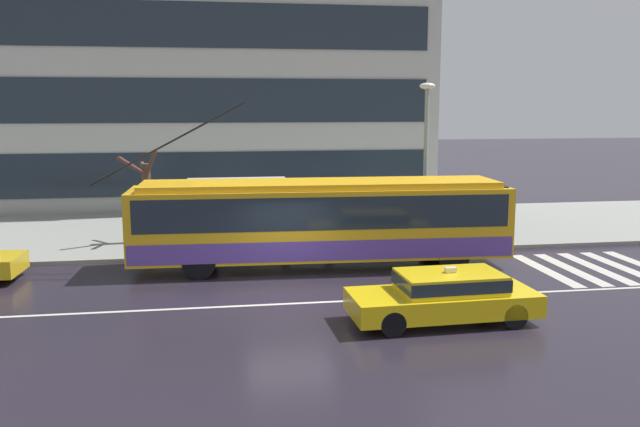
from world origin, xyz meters
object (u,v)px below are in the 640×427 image
object	(u,v)px
pedestrian_at_shelter	(283,207)
street_lamp	(426,149)
trolleybus	(321,220)
taxi_oncoming_near	(445,295)
pedestrian_approaching_curb	(331,203)
bus_shelter	(237,195)
street_tree_bare	(146,196)

from	to	relation	value
pedestrian_at_shelter	street_lamp	size ratio (longest dim) A/B	0.32
trolleybus	street_lamp	world-z (taller)	street_lamp
taxi_oncoming_near	street_lamp	xyz separation A→B (m)	(2.21, 8.65, 3.04)
pedestrian_approaching_curb	trolleybus	bearing A→B (deg)	-105.97
taxi_oncoming_near	bus_shelter	bearing A→B (deg)	115.89
street_lamp	street_tree_bare	distance (m)	10.71
taxi_oncoming_near	pedestrian_approaching_curb	xyz separation A→B (m)	(-1.32, 9.02, 1.02)
trolleybus	bus_shelter	size ratio (longest dim) A/B	3.64
taxi_oncoming_near	pedestrian_at_shelter	size ratio (longest dim) A/B	2.45
trolleybus	street_lamp	bearing A→B (deg)	30.19
bus_shelter	street_lamp	world-z (taller)	street_lamp
bus_shelter	trolleybus	bearing A→B (deg)	-54.74
trolleybus	pedestrian_approaching_curb	xyz separation A→B (m)	(0.83, 2.90, 0.13)
taxi_oncoming_near	pedestrian_approaching_curb	world-z (taller)	pedestrian_approaching_curb
trolleybus	street_lamp	size ratio (longest dim) A/B	2.25
taxi_oncoming_near	pedestrian_at_shelter	distance (m)	9.02
taxi_oncoming_near	pedestrian_at_shelter	bearing A→B (deg)	110.80
pedestrian_at_shelter	street_tree_bare	size ratio (longest dim) A/B	0.53
pedestrian_approaching_curb	pedestrian_at_shelter	bearing A→B (deg)	-161.07
bus_shelter	pedestrian_approaching_curb	xyz separation A→B (m)	(3.46, -0.82, -0.25)
trolleybus	pedestrian_at_shelter	size ratio (longest dim) A/B	7.01
trolleybus	street_tree_bare	size ratio (longest dim) A/B	3.71
street_lamp	bus_shelter	bearing A→B (deg)	170.34
street_tree_bare	pedestrian_approaching_curb	bearing A→B (deg)	-12.01
bus_shelter	pedestrian_at_shelter	bearing A→B (deg)	-42.51
trolleybus	pedestrian_approaching_curb	bearing A→B (deg)	74.03
trolleybus	street_tree_bare	bearing A→B (deg)	144.19
bus_shelter	street_lamp	xyz separation A→B (m)	(6.98, -1.19, 1.77)
taxi_oncoming_near	trolleybus	bearing A→B (deg)	109.33
trolleybus	pedestrian_approaching_curb	distance (m)	3.02
taxi_oncoming_near	pedestrian_approaching_curb	size ratio (longest dim) A/B	2.42
taxi_oncoming_near	street_lamp	distance (m)	9.43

